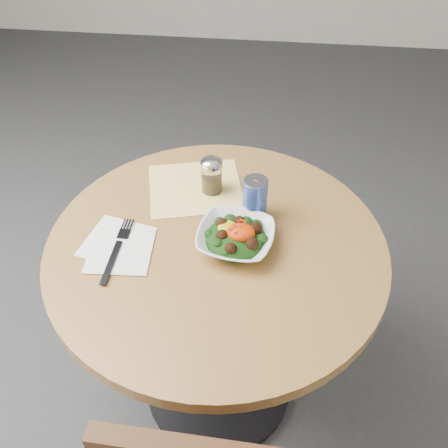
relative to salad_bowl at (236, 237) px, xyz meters
name	(u,v)px	position (x,y,z in m)	size (l,w,h in m)	color
ground	(218,385)	(-0.05, 0.00, -0.78)	(6.00, 6.00, 0.00)	#323234
table	(217,290)	(-0.05, 0.00, -0.23)	(0.90, 0.90, 0.75)	black
cloth_napkin	(195,188)	(-0.14, 0.22, -0.03)	(0.27, 0.25, 0.00)	yellow
paper_napkins	(119,246)	(-0.30, -0.04, -0.03)	(0.20, 0.22, 0.00)	white
salad_bowl	(236,237)	(0.00, 0.00, 0.00)	(0.23, 0.23, 0.07)	white
fork	(118,248)	(-0.30, -0.05, -0.02)	(0.03, 0.23, 0.00)	black
spice_shaker	(212,175)	(-0.09, 0.21, 0.03)	(0.06, 0.06, 0.11)	silver
beverage_can	(255,198)	(0.04, 0.12, 0.04)	(0.07, 0.07, 0.13)	#0D1C91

